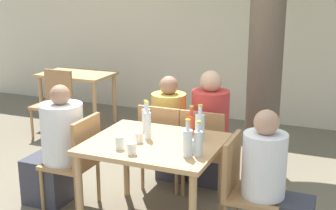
% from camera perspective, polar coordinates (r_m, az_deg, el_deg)
% --- Properties ---
extents(cafe_building_wall, '(10.00, 0.08, 2.80)m').
position_cam_1_polar(cafe_building_wall, '(7.10, 9.98, 9.10)').
color(cafe_building_wall, beige).
rests_on(cafe_building_wall, ground_plane).
extents(dining_table_front, '(1.12, 0.96, 0.77)m').
position_cam_1_polar(dining_table_front, '(4.03, -1.65, -5.79)').
color(dining_table_front, tan).
rests_on(dining_table_front, ground_plane).
extents(dining_table_back, '(1.04, 0.69, 0.77)m').
position_cam_1_polar(dining_table_back, '(7.07, -11.00, 2.86)').
color(dining_table_back, tan).
rests_on(dining_table_back, ground_plane).
extents(patio_chair_0, '(0.44, 0.44, 0.90)m').
position_cam_1_polar(patio_chair_0, '(4.45, -11.03, -6.28)').
color(patio_chair_0, '#A87A4C').
rests_on(patio_chair_0, ground_plane).
extents(patio_chair_1, '(0.44, 0.44, 0.90)m').
position_cam_1_polar(patio_chair_1, '(3.86, 9.31, -9.62)').
color(patio_chair_1, '#A87A4C').
rests_on(patio_chair_1, ground_plane).
extents(patio_chair_2, '(0.44, 0.44, 0.90)m').
position_cam_1_polar(patio_chair_2, '(4.78, -0.59, -4.47)').
color(patio_chair_2, '#A87A4C').
rests_on(patio_chair_2, ground_plane).
extents(patio_chair_3, '(0.44, 0.44, 0.90)m').
position_cam_1_polar(patio_chair_3, '(4.64, 4.53, -5.17)').
color(patio_chair_3, '#A87A4C').
rests_on(patio_chair_3, ground_plane).
extents(patio_chair_4, '(0.44, 0.44, 0.90)m').
position_cam_1_polar(patio_chair_4, '(6.64, -13.67, 0.69)').
color(patio_chair_4, '#A87A4C').
rests_on(patio_chair_4, ground_plane).
extents(person_seated_0, '(0.60, 0.40, 1.19)m').
position_cam_1_polar(person_seated_0, '(4.57, -13.46, -5.47)').
color(person_seated_0, '#383842').
rests_on(person_seated_0, ground_plane).
extents(person_seated_1, '(0.57, 0.35, 1.16)m').
position_cam_1_polar(person_seated_1, '(3.82, 12.82, -10.03)').
color(person_seated_1, '#383842').
rests_on(person_seated_1, ground_plane).
extents(person_seated_2, '(0.36, 0.58, 1.16)m').
position_cam_1_polar(person_seated_2, '(4.99, 0.48, -3.53)').
color(person_seated_2, '#383842').
rests_on(person_seated_2, ground_plane).
extents(person_seated_3, '(0.38, 0.59, 1.26)m').
position_cam_1_polar(person_seated_3, '(4.82, 5.39, -3.64)').
color(person_seated_3, '#383842').
rests_on(person_seated_3, ground_plane).
extents(soda_bottle_0, '(0.08, 0.08, 0.26)m').
position_cam_1_polar(soda_bottle_0, '(4.16, 2.87, -2.22)').
color(soda_bottle_0, '#DB4C2D').
rests_on(soda_bottle_0, dining_table_front).
extents(water_bottle_1, '(0.08, 0.08, 0.30)m').
position_cam_1_polar(water_bottle_1, '(3.64, 2.39, -4.56)').
color(water_bottle_1, silver).
rests_on(water_bottle_1, dining_table_front).
extents(water_bottle_2, '(0.06, 0.06, 0.33)m').
position_cam_1_polar(water_bottle_2, '(4.03, -2.50, -2.40)').
color(water_bottle_2, silver).
rests_on(water_bottle_2, dining_table_front).
extents(water_bottle_3, '(0.08, 0.08, 0.31)m').
position_cam_1_polar(water_bottle_3, '(4.01, 3.91, -2.60)').
color(water_bottle_3, silver).
rests_on(water_bottle_3, dining_table_front).
extents(water_bottle_4, '(0.07, 0.07, 0.28)m').
position_cam_1_polar(water_bottle_4, '(3.66, 3.72, -4.59)').
color(water_bottle_4, silver).
rests_on(water_bottle_4, dining_table_front).
extents(water_bottle_5, '(0.08, 0.08, 0.29)m').
position_cam_1_polar(water_bottle_5, '(4.24, -2.71, -1.76)').
color(water_bottle_5, silver).
rests_on(water_bottle_5, dining_table_front).
extents(drinking_glass_0, '(0.06, 0.06, 0.09)m').
position_cam_1_polar(drinking_glass_0, '(3.83, 2.55, -4.73)').
color(drinking_glass_0, silver).
rests_on(drinking_glass_0, dining_table_front).
extents(drinking_glass_1, '(0.07, 0.07, 0.11)m').
position_cam_1_polar(drinking_glass_1, '(3.83, -5.92, -4.62)').
color(drinking_glass_1, silver).
rests_on(drinking_glass_1, dining_table_front).
extents(drinking_glass_2, '(0.07, 0.07, 0.09)m').
position_cam_1_polar(drinking_glass_2, '(3.97, -3.56, -3.98)').
color(drinking_glass_2, silver).
rests_on(drinking_glass_2, dining_table_front).
extents(drinking_glass_3, '(0.06, 0.06, 0.11)m').
position_cam_1_polar(drinking_glass_3, '(3.74, 2.66, -5.02)').
color(drinking_glass_3, silver).
rests_on(drinking_glass_3, dining_table_front).
extents(drinking_glass_4, '(0.08, 0.08, 0.10)m').
position_cam_1_polar(drinking_glass_4, '(3.71, -4.43, -5.34)').
color(drinking_glass_4, silver).
rests_on(drinking_glass_4, dining_table_front).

